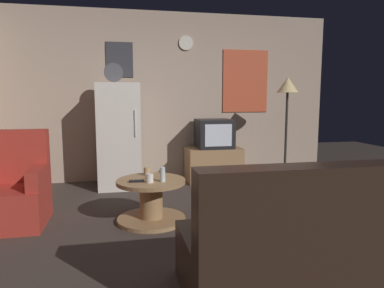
# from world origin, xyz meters

# --- Properties ---
(ground_plane) EXTENTS (12.00, 12.00, 0.00)m
(ground_plane) POSITION_xyz_m (0.00, 0.00, 0.00)
(ground_plane) COLOR #3D332D
(wall_with_art) EXTENTS (5.20, 0.12, 2.61)m
(wall_with_art) POSITION_xyz_m (0.01, 2.45, 1.31)
(wall_with_art) COLOR tan
(wall_with_art) RESTS_ON ground_plane
(fridge) EXTENTS (0.60, 0.62, 1.77)m
(fridge) POSITION_xyz_m (-0.81, 1.98, 0.75)
(fridge) COLOR silver
(fridge) RESTS_ON ground_plane
(tv_stand) EXTENTS (0.84, 0.53, 0.52)m
(tv_stand) POSITION_xyz_m (0.62, 2.09, 0.26)
(tv_stand) COLOR #9E754C
(tv_stand) RESTS_ON ground_plane
(crt_tv) EXTENTS (0.54, 0.51, 0.44)m
(crt_tv) POSITION_xyz_m (0.63, 2.08, 0.74)
(crt_tv) COLOR black
(crt_tv) RESTS_ON tv_stand
(standing_lamp) EXTENTS (0.32, 0.32, 1.59)m
(standing_lamp) POSITION_xyz_m (1.62, 1.66, 1.36)
(standing_lamp) COLOR #332D28
(standing_lamp) RESTS_ON ground_plane
(coffee_table) EXTENTS (0.72, 0.72, 0.45)m
(coffee_table) POSITION_xyz_m (-0.49, 0.44, 0.22)
(coffee_table) COLOR #9E754C
(coffee_table) RESTS_ON ground_plane
(wine_glass) EXTENTS (0.05, 0.05, 0.15)m
(wine_glass) POSITION_xyz_m (-0.38, 0.32, 0.52)
(wine_glass) COLOR silver
(wine_glass) RESTS_ON coffee_table
(mug_ceramic_white) EXTENTS (0.08, 0.08, 0.09)m
(mug_ceramic_white) POSITION_xyz_m (-0.52, 0.31, 0.49)
(mug_ceramic_white) COLOR silver
(mug_ceramic_white) RESTS_ON coffee_table
(mug_ceramic_tan) EXTENTS (0.08, 0.08, 0.09)m
(mug_ceramic_tan) POSITION_xyz_m (-0.51, 0.66, 0.49)
(mug_ceramic_tan) COLOR tan
(mug_ceramic_tan) RESTS_ON coffee_table
(remote_control) EXTENTS (0.15, 0.05, 0.02)m
(remote_control) POSITION_xyz_m (-0.64, 0.36, 0.46)
(remote_control) COLOR black
(remote_control) RESTS_ON coffee_table
(armchair) EXTENTS (0.68, 0.68, 0.96)m
(armchair) POSITION_xyz_m (-1.90, 0.64, 0.34)
(armchair) COLOR #A52D23
(armchair) RESTS_ON ground_plane
(couch) EXTENTS (1.70, 0.80, 0.92)m
(couch) POSITION_xyz_m (0.44, -1.16, 0.31)
(couch) COLOR black
(couch) RESTS_ON ground_plane
(book_stack) EXTENTS (0.21, 0.16, 0.07)m
(book_stack) POSITION_xyz_m (1.26, 1.94, 0.03)
(book_stack) COLOR #5A7933
(book_stack) RESTS_ON ground_plane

